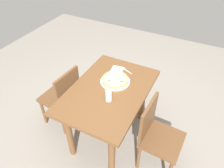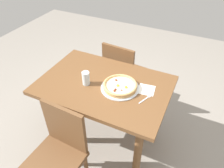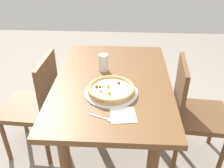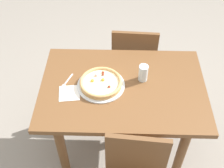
{
  "view_description": "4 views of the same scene",
  "coord_description": "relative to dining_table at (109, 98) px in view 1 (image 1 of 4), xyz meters",
  "views": [
    {
      "loc": [
        -1.48,
        -0.79,
        2.26
      ],
      "look_at": [
        0.08,
        0.0,
        0.79
      ],
      "focal_mm": 33.6,
      "sensor_mm": 36.0,
      "label": 1
    },
    {
      "loc": [
        0.7,
        -1.31,
        1.95
      ],
      "look_at": [
        0.08,
        0.0,
        0.79
      ],
      "focal_mm": 34.26,
      "sensor_mm": 36.0,
      "label": 2
    },
    {
      "loc": [
        1.44,
        0.07,
        1.64
      ],
      "look_at": [
        0.08,
        0.0,
        0.79
      ],
      "focal_mm": 39.87,
      "sensor_mm": 36.0,
      "label": 3
    },
    {
      "loc": [
        0.04,
        1.38,
        2.23
      ],
      "look_at": [
        0.08,
        0.0,
        0.79
      ],
      "focal_mm": 46.28,
      "sensor_mm": 36.0,
      "label": 4
    }
  ],
  "objects": [
    {
      "name": "pizza",
      "position": [
        0.15,
        0.0,
        0.16
      ],
      "size": [
        0.29,
        0.29,
        0.04
      ],
      "color": "tan",
      "rests_on": "plate"
    },
    {
      "name": "napkin",
      "position": [
        0.37,
        0.08,
        0.13
      ],
      "size": [
        0.16,
        0.16,
        0.0
      ],
      "primitive_type": "cube",
      "rotation": [
        0.0,
        0.0,
        0.13
      ],
      "color": "white",
      "rests_on": "dining_table"
    },
    {
      "name": "fork",
      "position": [
        0.4,
        -0.02,
        0.13
      ],
      "size": [
        0.08,
        0.16,
        0.0
      ],
      "rotation": [
        0.0,
        0.0,
        1.18
      ],
      "color": "silver",
      "rests_on": "dining_table"
    },
    {
      "name": "dining_table",
      "position": [
        0.0,
        0.0,
        0.0
      ],
      "size": [
        1.16,
        0.79,
        0.77
      ],
      "color": "brown",
      "rests_on": "ground"
    },
    {
      "name": "chair_far",
      "position": [
        -0.08,
        0.61,
        -0.16
      ],
      "size": [
        0.43,
        0.43,
        0.87
      ],
      "rotation": [
        0.0,
        0.0,
        -0.08
      ],
      "color": "brown",
      "rests_on": "ground"
    },
    {
      "name": "ground_plane",
      "position": [
        0.0,
        0.0,
        -0.63
      ],
      "size": [
        6.0,
        6.0,
        0.0
      ],
      "primitive_type": "plane",
      "color": "gray"
    },
    {
      "name": "plate",
      "position": [
        0.15,
        0.0,
        0.14
      ],
      "size": [
        0.33,
        0.33,
        0.01
      ],
      "primitive_type": "cylinder",
      "color": "silver",
      "rests_on": "dining_table"
    },
    {
      "name": "chair_near",
      "position": [
        -0.1,
        -0.61,
        -0.16
      ],
      "size": [
        0.42,
        0.42,
        0.87
      ],
      "rotation": [
        0.0,
        0.0,
        3.09
      ],
      "color": "brown",
      "rests_on": "ground"
    },
    {
      "name": "drinking_glass",
      "position": [
        -0.14,
        -0.07,
        0.19
      ],
      "size": [
        0.07,
        0.07,
        0.12
      ],
      "primitive_type": "cylinder",
      "color": "silver",
      "rests_on": "dining_table"
    }
  ]
}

